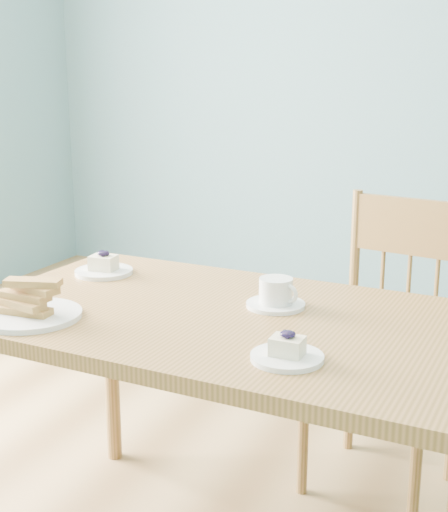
% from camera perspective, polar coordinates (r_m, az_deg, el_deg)
% --- Properties ---
extents(room, '(5.01, 5.01, 2.71)m').
position_cam_1_polar(room, '(1.79, 5.64, 16.23)').
color(room, '#9C7949').
rests_on(room, ground).
extents(dining_table, '(1.36, 0.82, 0.71)m').
position_cam_1_polar(dining_table, '(1.78, 0.62, -6.87)').
color(dining_table, olive).
rests_on(dining_table, ground).
extents(dining_chair, '(0.49, 0.47, 0.92)m').
position_cam_1_polar(dining_chair, '(2.30, 13.09, -6.91)').
color(dining_chair, olive).
rests_on(dining_chair, ground).
extents(cheesecake_plate_near, '(0.15, 0.15, 0.06)m').
position_cam_1_polar(cheesecake_plate_near, '(1.49, 5.07, -7.70)').
color(cheesecake_plate_near, silver).
rests_on(cheesecake_plate_near, dining_table).
extents(cheesecake_plate_far, '(0.17, 0.17, 0.07)m').
position_cam_1_polar(cheesecake_plate_far, '(2.14, -9.60, -0.94)').
color(cheesecake_plate_far, silver).
rests_on(cheesecake_plate_far, dining_table).
extents(coffee_cup, '(0.15, 0.15, 0.08)m').
position_cam_1_polar(coffee_cup, '(1.81, 4.20, -3.12)').
color(coffee_cup, silver).
rests_on(coffee_cup, dining_table).
extents(biscotti_plate, '(0.25, 0.25, 0.10)m').
position_cam_1_polar(biscotti_plate, '(1.79, -15.27, -3.88)').
color(biscotti_plate, silver).
rests_on(biscotti_plate, dining_table).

